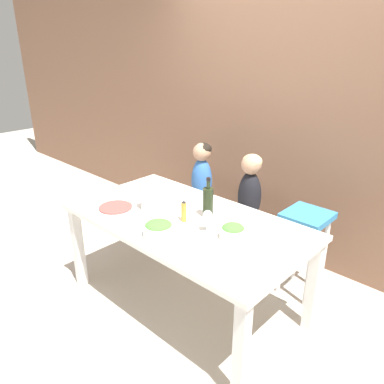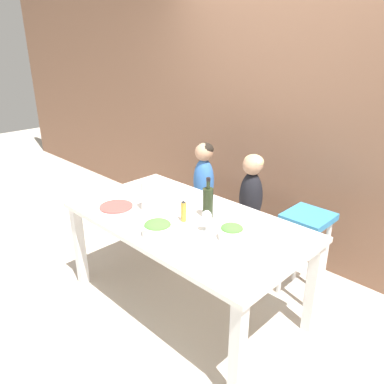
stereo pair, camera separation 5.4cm
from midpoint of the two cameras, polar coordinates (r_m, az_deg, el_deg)
ground_plane at (r=3.05m, az=-1.48°, el=-16.57°), size 14.00×14.00×0.00m
wall_back at (r=3.41m, az=13.29°, el=12.16°), size 10.00×0.06×2.70m
dining_table at (r=2.69m, az=-1.61°, el=-5.72°), size 1.75×0.94×0.74m
chair_far_left at (r=3.61m, az=1.01°, el=-2.75°), size 0.38×0.39×0.47m
chair_far_center at (r=3.30m, az=7.98°, el=-5.42°), size 0.38×0.39×0.47m
chair_right_highchair at (r=3.00m, az=16.40°, el=-5.88°), size 0.32×0.34×0.70m
person_child_left at (r=3.46m, az=1.06°, el=3.14°), size 0.20×0.18×0.58m
person_child_center at (r=3.15m, az=8.37°, el=0.92°), size 0.20×0.18×0.58m
wine_bottle at (r=2.63m, az=1.87°, el=-1.49°), size 0.07×0.07×0.30m
paper_towel_roll at (r=2.76m, az=-7.36°, el=-0.58°), size 0.10×0.10×0.22m
wine_glass_near at (r=2.43m, az=1.74°, el=-3.82°), size 0.07×0.07×0.15m
salad_bowl_large at (r=2.42m, az=-5.75°, el=-5.55°), size 0.20×0.20×0.10m
salad_bowl_small at (r=2.38m, az=5.63°, el=-5.99°), size 0.17×0.17×0.10m
dinner_plate_front_left at (r=2.87m, az=-12.10°, el=-2.29°), size 0.25×0.25×0.01m
dinner_plate_back_left at (r=3.17m, az=-4.18°, el=0.55°), size 0.25×0.25×0.01m
dinner_plate_back_right at (r=2.55m, az=10.86°, el=-5.37°), size 0.25×0.25×0.01m
condiment_bottle_hot_sauce at (r=2.58m, az=-1.85°, el=-2.94°), size 0.04×0.04×0.16m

